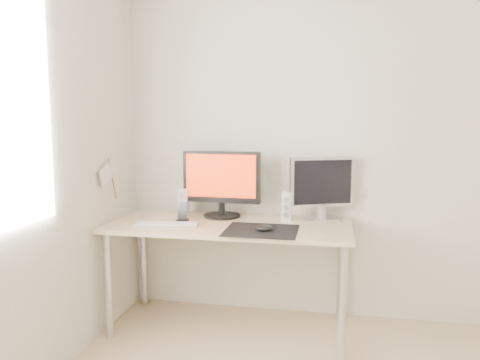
{
  "coord_description": "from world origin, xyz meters",
  "views": [
    {
      "loc": [
        -0.28,
        -1.6,
        1.42
      ],
      "look_at": [
        -0.88,
        1.47,
        1.01
      ],
      "focal_mm": 35.0,
      "sensor_mm": 36.0,
      "label": 1
    }
  ],
  "objects": [
    {
      "name": "mousepad",
      "position": [
        -0.69,
        1.21,
        0.73
      ],
      "size": [
        0.45,
        0.4,
        0.0
      ],
      "primitive_type": "cube",
      "color": "black",
      "rests_on": "desk"
    },
    {
      "name": "second_monitor",
      "position": [
        -0.33,
        1.6,
        0.97
      ],
      "size": [
        0.43,
        0.23,
        0.43
      ],
      "color": "silver",
      "rests_on": "desk"
    },
    {
      "name": "mouse",
      "position": [
        -0.67,
        1.18,
        0.75
      ],
      "size": [
        0.11,
        0.06,
        0.04
      ],
      "primitive_type": "ellipsoid",
      "color": "black",
      "rests_on": "mousepad"
    },
    {
      "name": "phone_dock",
      "position": [
        -1.26,
        1.37,
        0.77
      ],
      "size": [
        0.07,
        0.06,
        0.13
      ],
      "color": "black",
      "rests_on": "desk"
    },
    {
      "name": "desk",
      "position": [
        -0.93,
        1.38,
        0.65
      ],
      "size": [
        1.6,
        0.7,
        0.73
      ],
      "color": "#D1B587",
      "rests_on": "ground"
    },
    {
      "name": "speaker_left",
      "position": [
        -1.3,
        1.56,
        0.83
      ],
      "size": [
        0.06,
        0.08,
        0.2
      ],
      "color": "white",
      "rests_on": "desk"
    },
    {
      "name": "keyboard",
      "position": [
        -1.32,
        1.24,
        0.74
      ],
      "size": [
        0.43,
        0.18,
        0.02
      ],
      "color": "#ADADAF",
      "rests_on": "desk"
    },
    {
      "name": "wall_back",
      "position": [
        0.0,
        1.75,
        1.25
      ],
      "size": [
        3.5,
        0.0,
        3.5
      ],
      "primitive_type": "plane",
      "rotation": [
        1.57,
        0.0,
        0.0
      ],
      "color": "silver",
      "rests_on": "ground"
    },
    {
      "name": "pennant",
      "position": [
        -1.72,
        1.24,
        1.05
      ],
      "size": [
        0.01,
        0.23,
        0.29
      ],
      "color": "#A57F54",
      "rests_on": "wall_left"
    },
    {
      "name": "main_monitor",
      "position": [
        -1.03,
        1.56,
        0.98
      ],
      "size": [
        0.55,
        0.27,
        0.47
      ],
      "color": "black",
      "rests_on": "desk"
    },
    {
      "name": "speaker_right",
      "position": [
        -0.56,
        1.53,
        0.83
      ],
      "size": [
        0.06,
        0.08,
        0.2
      ],
      "color": "white",
      "rests_on": "desk"
    }
  ]
}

